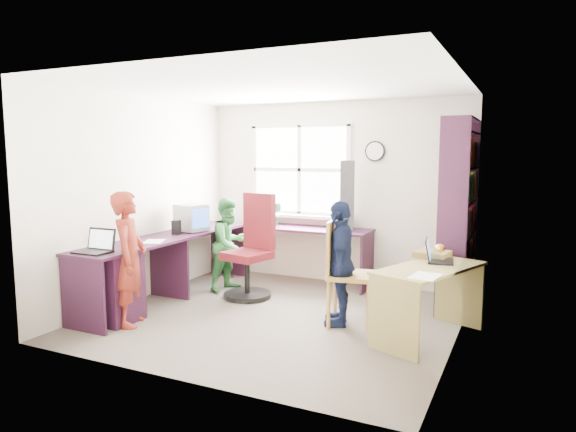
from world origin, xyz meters
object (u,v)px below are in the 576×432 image
object	(u,v)px
crt_monitor	(191,218)
laptop_right	(436,256)
cd_tower	(347,195)
person_navy	(340,263)
laptop_left	(96,247)
l_desk	(161,268)
right_desk	(429,287)
swivel_chair	(252,253)
potted_plant	(275,214)
wooden_chair	(344,268)
person_green	(230,244)
bookshelf	(458,219)
person_red	(129,259)

from	to	relation	value
crt_monitor	laptop_right	world-z (taller)	crt_monitor
cd_tower	person_navy	world-z (taller)	cd_tower
laptop_left	l_desk	bearing A→B (deg)	72.92
right_desk	cd_tower	xyz separation A→B (m)	(-1.30, 1.45, 0.70)
swivel_chair	potted_plant	distance (m)	0.90
wooden_chair	person_navy	distance (m)	0.07
wooden_chair	cd_tower	distance (m)	1.57
person_green	potted_plant	bearing A→B (deg)	-13.35
swivel_chair	person_navy	size ratio (longest dim) A/B	0.98
l_desk	person_navy	distance (m)	2.01
bookshelf	laptop_right	size ratio (longest dim) A/B	5.93
right_desk	cd_tower	world-z (taller)	cd_tower
swivel_chair	laptop_left	distance (m)	1.84
person_red	laptop_right	bearing A→B (deg)	-96.17
laptop_right	l_desk	bearing A→B (deg)	92.94
l_desk	right_desk	distance (m)	2.88
wooden_chair	person_red	xyz separation A→B (m)	(-1.93, -0.96, 0.11)
bookshelf	potted_plant	xyz separation A→B (m)	(-2.38, 0.21, -0.09)
bookshelf	wooden_chair	distance (m)	1.51
bookshelf	swivel_chair	size ratio (longest dim) A/B	1.69
laptop_left	laptop_right	distance (m)	3.33
person_red	potted_plant	bearing A→B (deg)	-40.79
crt_monitor	person_navy	bearing A→B (deg)	1.50
wooden_chair	crt_monitor	world-z (taller)	crt_monitor
l_desk	right_desk	xyz separation A→B (m)	(2.86, 0.31, 0.04)
potted_plant	bookshelf	bearing A→B (deg)	-5.11
bookshelf	laptop_left	distance (m)	3.85
right_desk	person_red	world-z (taller)	person_red
person_navy	wooden_chair	bearing A→B (deg)	131.06
l_desk	potted_plant	world-z (taller)	potted_plant
swivel_chair	l_desk	bearing A→B (deg)	-115.02
cd_tower	person_green	world-z (taller)	cd_tower
laptop_left	laptop_right	world-z (taller)	laptop_left
bookshelf	cd_tower	bearing A→B (deg)	168.07
bookshelf	laptop_right	world-z (taller)	bookshelf
bookshelf	person_green	world-z (taller)	bookshelf
right_desk	laptop_left	xyz separation A→B (m)	(-3.06, -1.04, 0.31)
wooden_chair	laptop_right	distance (m)	0.90
wooden_chair	person_navy	bearing A→B (deg)	-132.77
swivel_chair	crt_monitor	bearing A→B (deg)	-162.24
wooden_chair	person_red	world-z (taller)	person_red
bookshelf	person_navy	size ratio (longest dim) A/B	1.67
l_desk	laptop_right	distance (m)	2.94
crt_monitor	person_red	size ratio (longest dim) A/B	0.30
potted_plant	person_navy	world-z (taller)	person_navy
bookshelf	person_navy	distance (m)	1.54
crt_monitor	laptop_right	xyz separation A→B (m)	(3.02, -0.23, -0.19)
swivel_chair	potted_plant	world-z (taller)	swivel_chair
right_desk	potted_plant	xyz separation A→B (m)	(-2.29, 1.37, 0.41)
laptop_right	right_desk	bearing A→B (deg)	170.00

